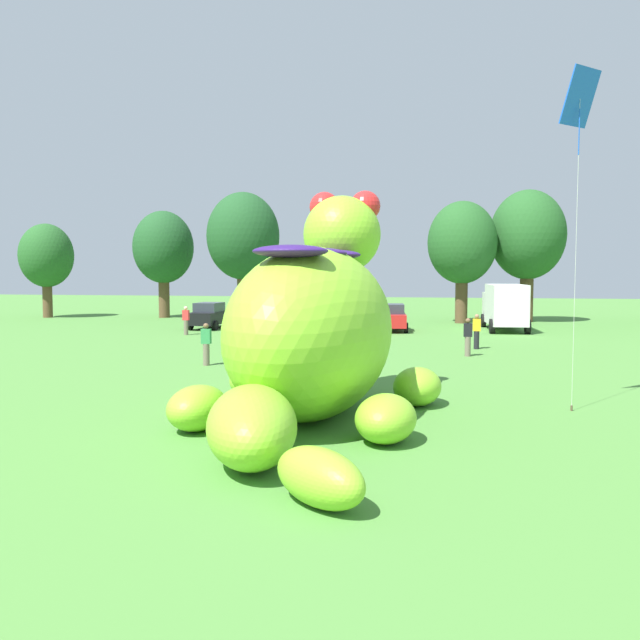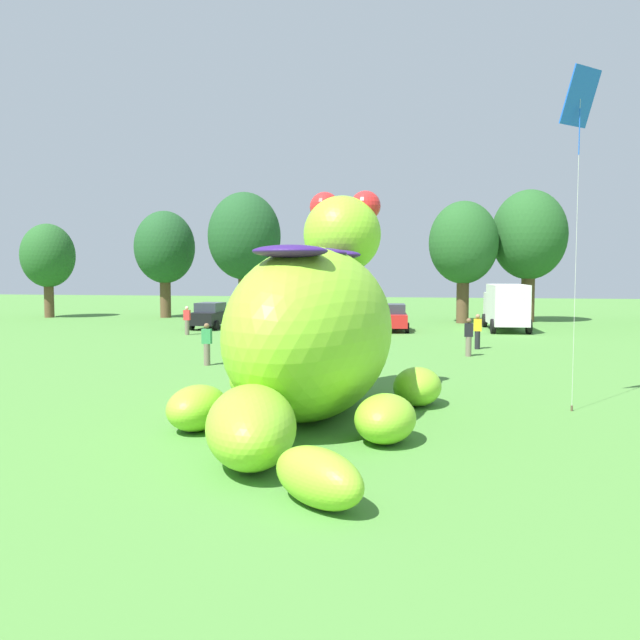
% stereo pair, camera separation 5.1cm
% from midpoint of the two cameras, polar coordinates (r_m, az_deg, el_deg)
% --- Properties ---
extents(ground_plane, '(160.00, 160.00, 0.00)m').
position_cam_midpoint_polar(ground_plane, '(18.01, -2.04, -8.04)').
color(ground_plane, '#4C8438').
extents(giant_inflatable_creature, '(6.54, 12.33, 6.26)m').
position_cam_midpoint_polar(giant_inflatable_creature, '(17.47, -0.63, -0.82)').
color(giant_inflatable_creature, '#8CD12D').
rests_on(giant_inflatable_creature, ground).
extents(car_black, '(2.07, 4.17, 1.72)m').
position_cam_midpoint_polar(car_black, '(45.04, -9.32, 0.38)').
color(car_black, black).
rests_on(car_black, ground).
extents(car_white, '(2.23, 4.24, 1.72)m').
position_cam_midpoint_polar(car_white, '(43.66, -4.61, 0.30)').
color(car_white, white).
rests_on(car_white, ground).
extents(car_silver, '(2.03, 4.15, 1.72)m').
position_cam_midpoint_polar(car_silver, '(43.74, 0.93, 0.32)').
color(car_silver, '#B7BABF').
rests_on(car_silver, ground).
extents(car_red, '(2.26, 4.25, 1.72)m').
position_cam_midpoint_polar(car_red, '(42.82, 6.04, 0.21)').
color(car_red, red).
rests_on(car_red, ground).
extents(box_truck, '(2.67, 6.51, 2.95)m').
position_cam_midpoint_polar(box_truck, '(44.52, 15.29, 1.19)').
color(box_truck, silver).
rests_on(box_truck, ground).
extents(tree_far_left, '(4.29, 4.29, 7.62)m').
position_cam_midpoint_polar(tree_far_left, '(59.26, -22.16, 5.02)').
color(tree_far_left, brown).
rests_on(tree_far_left, ground).
extents(tree_left, '(4.86, 4.86, 8.63)m').
position_cam_midpoint_polar(tree_left, '(56.26, -13.13, 5.95)').
color(tree_left, brown).
rests_on(tree_left, ground).
extents(tree_mid_left, '(5.45, 5.45, 9.68)m').
position_cam_midpoint_polar(tree_mid_left, '(51.21, -6.54, 6.98)').
color(tree_mid_left, brown).
rests_on(tree_mid_left, ground).
extents(tree_centre_left, '(3.66, 3.66, 6.49)m').
position_cam_midpoint_polar(tree_centre_left, '(50.25, 0.27, 4.68)').
color(tree_centre_left, brown).
rests_on(tree_centre_left, ground).
extents(tree_centre, '(4.98, 4.98, 8.84)m').
position_cam_midpoint_polar(tree_centre, '(50.14, 11.90, 6.35)').
color(tree_centre, brown).
rests_on(tree_centre, ground).
extents(tree_centre_right, '(5.51, 5.51, 9.77)m').
position_cam_midpoint_polar(tree_centre_right, '(52.50, 17.13, 6.82)').
color(tree_centre_right, brown).
rests_on(tree_centre_right, ground).
extents(spectator_near_inflatable, '(0.38, 0.26, 1.71)m').
position_cam_midpoint_polar(spectator_near_inflatable, '(40.80, -11.30, -0.05)').
color(spectator_near_inflatable, '#726656').
rests_on(spectator_near_inflatable, ground).
extents(spectator_mid_field, '(0.38, 0.26, 1.71)m').
position_cam_midpoint_polar(spectator_mid_field, '(30.73, 12.34, -1.44)').
color(spectator_mid_field, '#726656').
rests_on(spectator_mid_field, ground).
extents(spectator_by_cars, '(0.38, 0.26, 1.71)m').
position_cam_midpoint_polar(spectator_by_cars, '(27.52, -9.65, -2.05)').
color(spectator_by_cars, '#726656').
rests_on(spectator_by_cars, ground).
extents(spectator_wandering, '(0.38, 0.26, 1.71)m').
position_cam_midpoint_polar(spectator_wandering, '(33.66, 13.06, -0.97)').
color(spectator_wandering, black).
rests_on(spectator_wandering, ground).
extents(tethered_flying_kite, '(1.13, 1.13, 9.10)m').
position_cam_midpoint_polar(tethered_flying_kite, '(19.88, 21.04, 16.76)').
color(tethered_flying_kite, brown).
rests_on(tethered_flying_kite, ground).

